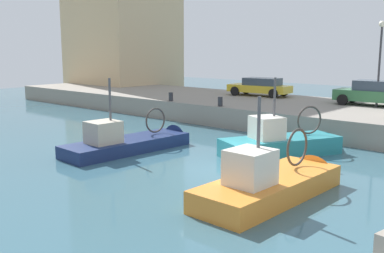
% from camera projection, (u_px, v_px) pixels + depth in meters
% --- Properties ---
extents(water_surface, '(80.00, 80.00, 0.00)m').
position_uv_depth(water_surface, '(225.00, 170.00, 16.80)').
color(water_surface, '#386070').
rests_on(water_surface, ground).
extents(quay_wall, '(9.00, 56.00, 1.20)m').
position_uv_depth(quay_wall, '(349.00, 119.00, 25.16)').
color(quay_wall, gray).
rests_on(quay_wall, ground).
extents(fishing_boat_navy, '(6.85, 2.36, 4.13)m').
position_uv_depth(fishing_boat_navy, '(134.00, 147.00, 20.18)').
color(fishing_boat_navy, navy).
rests_on(fishing_boat_navy, ground).
extents(fishing_boat_orange, '(6.41, 2.30, 4.04)m').
position_uv_depth(fishing_boat_orange, '(276.00, 191.00, 13.94)').
color(fishing_boat_orange, orange).
rests_on(fishing_boat_orange, ground).
extents(fishing_boat_teal, '(6.11, 4.13, 4.12)m').
position_uv_depth(fishing_boat_teal, '(286.00, 151.00, 19.33)').
color(fishing_boat_teal, teal).
rests_on(fishing_boat_teal, ground).
extents(parked_car_yellow, '(2.23, 4.53, 1.28)m').
position_uv_depth(parked_car_yellow, '(260.00, 87.00, 31.48)').
color(parked_car_yellow, gold).
rests_on(parked_car_yellow, quay_wall).
extents(parked_car_green, '(2.15, 4.19, 1.47)m').
position_uv_depth(parked_car_green, '(373.00, 93.00, 26.17)').
color(parked_car_green, '#387547').
rests_on(parked_car_green, quay_wall).
extents(mooring_bollard_south, '(0.28, 0.28, 0.55)m').
position_uv_depth(mooring_bollard_south, '(220.00, 102.00, 25.88)').
color(mooring_bollard_south, '#2D2D33').
rests_on(mooring_bollard_south, quay_wall).
extents(mooring_bollard_mid, '(0.28, 0.28, 0.55)m').
position_uv_depth(mooring_bollard_mid, '(171.00, 97.00, 28.50)').
color(mooring_bollard_mid, '#2D2D33').
rests_on(mooring_bollard_mid, quay_wall).
extents(quay_streetlamp, '(0.36, 0.36, 4.83)m').
position_uv_depth(quay_streetlamp, '(380.00, 50.00, 25.00)').
color(quay_streetlamp, '#38383D').
rests_on(quay_streetlamp, quay_wall).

